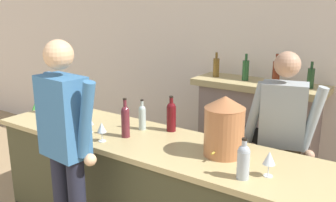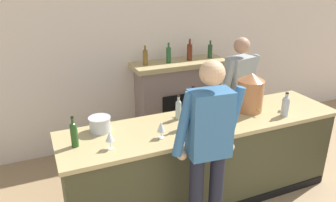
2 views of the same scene
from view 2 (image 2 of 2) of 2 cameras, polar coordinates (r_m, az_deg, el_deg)
wall_back_panel at (r=4.85m, az=-5.22°, el=8.32°), size 12.00×0.07×2.75m
bar_counter at (r=3.80m, az=6.22°, el=-10.22°), size 3.13×0.78×0.98m
fireplace_stone at (r=5.03m, az=1.74°, el=0.13°), size 1.40×0.52×1.58m
person_customer at (r=2.91m, az=6.97°, el=-8.66°), size 0.66×0.33×1.85m
person_bartender at (r=4.51m, az=12.11°, el=1.16°), size 0.65×0.37×1.71m
copper_dispenser at (r=3.84m, az=14.15°, el=1.53°), size 0.30×0.34×0.46m
ice_bucket_steel at (r=3.37m, az=-11.78°, el=-3.99°), size 0.22×0.22×0.15m
wine_bottle_riesling_slim at (r=3.54m, az=1.83°, el=-1.35°), size 0.06×0.06×0.28m
wine_bottle_port_short at (r=3.12m, az=-16.05°, el=-5.44°), size 0.07×0.07×0.30m
wine_bottle_cabernet_heavy at (r=3.73m, az=4.38°, el=0.13°), size 0.08×0.08×0.32m
wine_bottle_rose_blush at (r=3.85m, az=19.78°, el=-0.70°), size 0.08×0.08×0.28m
wine_bottle_merlot_tall at (r=3.35m, az=3.49°, el=-2.35°), size 0.07×0.07×0.34m
wine_glass_mid_counter at (r=4.02m, az=19.98°, el=0.16°), size 0.08×0.08×0.17m
wine_glass_back_row at (r=3.01m, az=-10.11°, el=-6.16°), size 0.08×0.08×0.17m
wine_glass_front_right at (r=3.15m, az=-1.22°, el=-4.57°), size 0.08×0.08×0.17m
wine_glass_front_left at (r=3.17m, az=3.53°, el=-4.48°), size 0.08×0.08×0.16m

